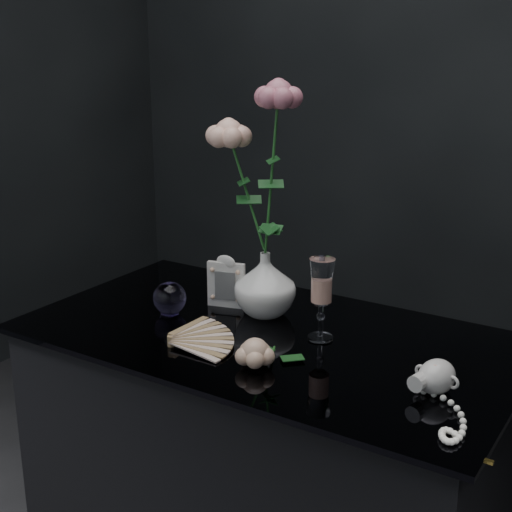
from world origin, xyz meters
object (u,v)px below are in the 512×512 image
Objects in this scene: vase at (265,284)px; paperweight at (170,298)px; picture_frame at (226,281)px; wine_glass at (321,299)px; pearl_jar at (437,375)px; loose_rose at (255,352)px.

paperweight is (-0.18, -0.11, -0.03)m from vase.
vase is 1.16× the size of picture_frame.
wine_glass is 0.36m from paperweight.
paperweight is at bearing -148.51° from vase.
picture_frame is 0.14m from paperweight.
paperweight is (-0.35, -0.06, -0.05)m from wine_glass.
paperweight is 0.34× the size of pearl_jar.
vase reaches higher than pearl_jar.
vase reaches higher than loose_rose.
pearl_jar is at bearing 0.01° from loose_rose.
pearl_jar is (0.55, -0.15, -0.03)m from picture_frame.
paperweight is at bearing -142.49° from picture_frame.
picture_frame is 0.33m from loose_rose.
paperweight is at bearing -170.83° from wine_glass.
picture_frame reaches higher than pearl_jar.
wine_glass is 2.31× the size of paperweight.
picture_frame reaches higher than paperweight.
pearl_jar is (0.28, -0.10, -0.06)m from wine_glass.
loose_rose is (0.31, -0.13, -0.01)m from paperweight.
picture_frame is (-0.27, 0.05, -0.02)m from wine_glass.
wine_glass is 0.30m from pearl_jar.
vase reaches higher than paperweight.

